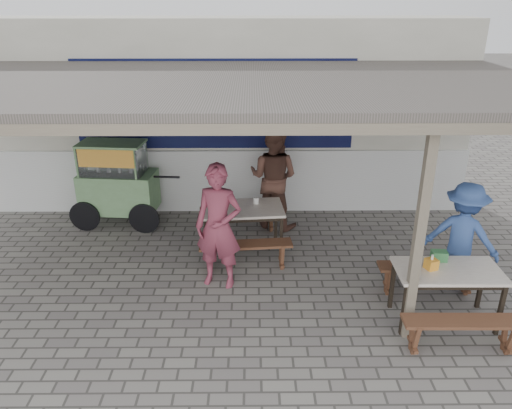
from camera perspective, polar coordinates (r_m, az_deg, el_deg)
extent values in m
plane|color=slate|center=(7.11, -4.21, -10.27)|extent=(60.00, 60.00, 0.00)
cube|color=silver|center=(9.77, -3.26, 10.33)|extent=(9.00, 1.20, 3.50)
cube|color=silver|center=(9.50, -3.27, 2.70)|extent=(9.00, 0.10, 1.20)
cube|color=#0E1845|center=(9.12, -4.75, 11.30)|extent=(5.00, 0.03, 1.60)
cube|color=#544C48|center=(7.03, -4.39, 13.61)|extent=(9.00, 4.20, 0.12)
cube|color=#6F6754|center=(5.05, -5.79, 8.65)|extent=(9.00, 0.12, 0.12)
cube|color=#6F6754|center=(5.94, 18.12, -3.56)|extent=(0.11, 0.11, 2.70)
cube|color=beige|center=(7.93, -1.57, -0.48)|extent=(1.35, 0.87, 0.04)
cube|color=black|center=(7.96, -1.56, -0.88)|extent=(1.25, 0.77, 0.06)
cube|color=black|center=(7.79, -5.69, -4.12)|extent=(0.05, 0.05, 0.71)
cube|color=black|center=(7.86, 2.90, -3.76)|extent=(0.05, 0.05, 0.71)
cube|color=black|center=(8.37, -5.71, -2.11)|extent=(0.05, 0.05, 0.71)
cube|color=black|center=(8.43, 2.28, -1.79)|extent=(0.05, 0.05, 0.71)
cube|color=brown|center=(7.47, -1.19, -4.61)|extent=(1.41, 0.40, 0.04)
cube|color=brown|center=(7.56, -5.33, -6.28)|extent=(0.07, 0.28, 0.41)
cube|color=brown|center=(7.63, 2.94, -5.92)|extent=(0.07, 0.28, 0.41)
cube|color=brown|center=(8.66, -1.86, -0.56)|extent=(1.41, 0.40, 0.04)
cube|color=brown|center=(8.74, -5.42, -2.05)|extent=(0.07, 0.28, 0.41)
cube|color=brown|center=(8.80, 1.72, -1.77)|extent=(0.07, 0.28, 0.41)
cube|color=beige|center=(6.65, 21.15, -7.08)|extent=(1.30, 0.70, 0.04)
cube|color=black|center=(6.68, 21.08, -7.53)|extent=(1.20, 0.60, 0.06)
cube|color=black|center=(6.43, 16.56, -11.44)|extent=(0.05, 0.05, 0.71)
cube|color=black|center=(6.85, 26.16, -10.74)|extent=(0.05, 0.05, 0.71)
cube|color=black|center=(6.89, 15.31, -8.79)|extent=(0.05, 0.05, 0.71)
cube|color=black|center=(7.28, 24.33, -8.32)|extent=(0.05, 0.05, 0.71)
cube|color=brown|center=(6.33, 22.66, -12.22)|extent=(1.39, 0.30, 0.04)
cube|color=brown|center=(6.27, 17.59, -14.27)|extent=(0.05, 0.28, 0.41)
cube|color=brown|center=(6.67, 26.81, -13.40)|extent=(0.05, 0.28, 0.41)
cube|color=brown|center=(7.30, 19.20, -6.71)|extent=(1.39, 0.30, 0.04)
cube|color=brown|center=(7.25, 14.85, -8.40)|extent=(0.05, 0.28, 0.41)
cube|color=brown|center=(7.60, 22.91, -8.02)|extent=(0.05, 0.28, 0.41)
cube|color=#6D9A67|center=(9.25, -15.36, 1.52)|extent=(1.37, 0.80, 0.68)
cube|color=#6D9A67|center=(9.38, -15.14, -0.52)|extent=(1.32, 0.76, 0.05)
cylinder|color=black|center=(9.27, -18.98, -1.30)|extent=(0.55, 0.10, 0.54)
cylinder|color=black|center=(8.90, -12.67, -1.59)|extent=(0.55, 0.10, 0.54)
cube|color=silver|center=(9.07, -16.05, 5.09)|extent=(1.12, 0.68, 0.53)
cube|color=#6D9A67|center=(9.00, -16.24, 6.71)|extent=(1.16, 0.73, 0.04)
cube|color=#D36031|center=(8.77, -16.80, 5.03)|extent=(0.97, 0.11, 0.31)
cylinder|color=black|center=(8.91, -10.86, 3.13)|extent=(0.68, 0.10, 0.04)
imported|color=brown|center=(6.94, -4.31, -2.56)|extent=(0.75, 0.58, 1.81)
imported|color=brown|center=(8.74, 2.00, 3.13)|extent=(1.10, 1.00, 1.84)
imported|color=#3A59A1|center=(7.51, 22.51, -3.35)|extent=(1.16, 1.03, 1.56)
cube|color=orange|center=(6.55, 19.39, -6.44)|extent=(0.17, 0.17, 0.13)
cube|color=#347641|center=(6.78, 20.19, -5.52)|extent=(0.20, 0.15, 0.13)
cylinder|color=white|center=(8.07, 0.01, 0.47)|extent=(0.09, 0.09, 0.10)
imported|color=silver|center=(7.96, -3.98, -0.11)|extent=(0.24, 0.24, 0.05)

